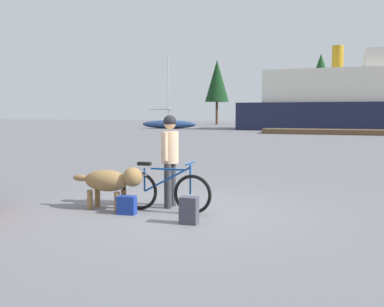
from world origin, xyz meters
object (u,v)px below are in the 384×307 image
handbag_pannier (127,205)px  bicycle (165,191)px  dog (111,181)px  sailboat_moored (169,124)px  person_cyclist (170,152)px  ferry_boat (370,101)px  backpack (189,210)px

handbag_pannier → bicycle: bearing=35.2°
dog → sailboat_moored: sailboat_moored is taller
person_cyclist → handbag_pannier: 1.27m
person_cyclist → sailboat_moored: sailboat_moored is taller
dog → ferry_boat: bearing=80.4°
bicycle → ferry_boat: bearing=81.8°
ferry_boat → sailboat_moored: ferry_boat is taller
person_cyclist → handbag_pannier: size_ratio=5.36×
handbag_pannier → person_cyclist: bearing=57.6°
person_cyclist → ferry_boat: (5.62, 38.08, 1.86)m
bicycle → dog: (-1.00, -0.14, 0.14)m
handbag_pannier → dog: bearing=150.7°
ferry_boat → sailboat_moored: size_ratio=3.25×
bicycle → ferry_boat: size_ratio=0.07×
bicycle → person_cyclist: (-0.06, 0.39, 0.66)m
dog → handbag_pannier: 0.63m
backpack → dog: bearing=163.7°
ferry_boat → dog: bearing=-99.6°
bicycle → person_cyclist: bearing=98.1°
dog → handbag_pannier: dog is taller
ferry_boat → sailboat_moored: bearing=-174.9°
bicycle → handbag_pannier: size_ratio=5.34×
dog → handbag_pannier: size_ratio=4.44×
dog → ferry_boat: ferry_boat is taller
sailboat_moored → ferry_boat: bearing=5.1°
backpack → ferry_boat: (4.88, 39.10, 2.68)m
sailboat_moored → bicycle: bearing=-67.8°
person_cyclist → dog: bearing=-150.7°
dog → sailboat_moored: 39.32m
dog → ferry_boat: 39.23m
bicycle → backpack: size_ratio=3.97×
bicycle → handbag_pannier: 0.71m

